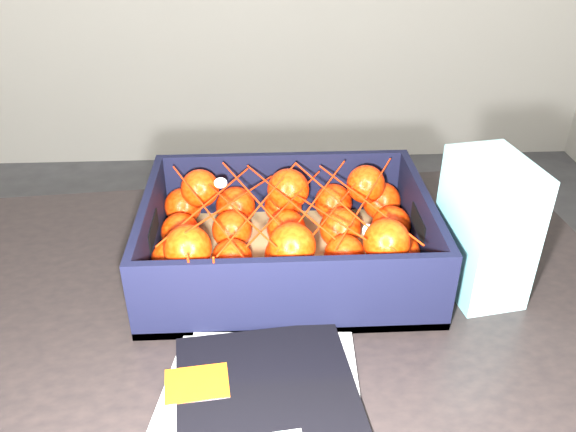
{
  "coord_description": "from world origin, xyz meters",
  "views": [
    {
      "loc": [
        0.18,
        -0.98,
        1.3
      ],
      "look_at": [
        0.22,
        -0.25,
        0.86
      ],
      "focal_mm": 36.94,
      "sensor_mm": 36.0,
      "label": 1
    }
  ],
  "objects_px": {
    "table": "(234,369)",
    "produce_crate": "(287,246)",
    "retail_carton": "(486,227)",
    "magazine_stack": "(261,419)"
  },
  "relations": [
    {
      "from": "table",
      "to": "retail_carton",
      "type": "height_order",
      "value": "retail_carton"
    },
    {
      "from": "table",
      "to": "retail_carton",
      "type": "relative_size",
      "value": 6.14
    },
    {
      "from": "table",
      "to": "produce_crate",
      "type": "relative_size",
      "value": 2.95
    },
    {
      "from": "table",
      "to": "magazine_stack",
      "type": "xyz_separation_m",
      "value": [
        0.04,
        -0.18,
        0.11
      ]
    },
    {
      "from": "retail_carton",
      "to": "produce_crate",
      "type": "bearing_deg",
      "value": 157.95
    },
    {
      "from": "retail_carton",
      "to": "magazine_stack",
      "type": "bearing_deg",
      "value": -152.5
    },
    {
      "from": "magazine_stack",
      "to": "produce_crate",
      "type": "distance_m",
      "value": 0.31
    },
    {
      "from": "table",
      "to": "produce_crate",
      "type": "xyz_separation_m",
      "value": [
        0.08,
        0.12,
        0.14
      ]
    },
    {
      "from": "table",
      "to": "magazine_stack",
      "type": "relative_size",
      "value": 4.06
    },
    {
      "from": "magazine_stack",
      "to": "retail_carton",
      "type": "distance_m",
      "value": 0.41
    }
  ]
}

